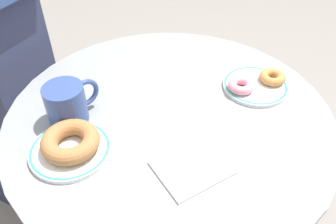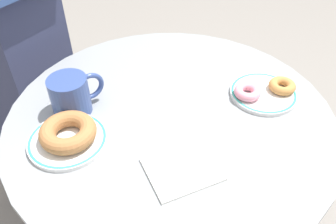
{
  "view_description": "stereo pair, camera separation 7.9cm",
  "coord_description": "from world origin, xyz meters",
  "px_view_note": "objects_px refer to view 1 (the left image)",
  "views": [
    {
      "loc": [
        -0.27,
        -0.56,
        1.27
      ],
      "look_at": [
        -0.01,
        -0.02,
        0.74
      ],
      "focal_mm": 36.97,
      "sensor_mm": 36.0,
      "label": 1
    },
    {
      "loc": [
        -0.2,
        -0.59,
        1.27
      ],
      "look_at": [
        -0.01,
        -0.02,
        0.74
      ],
      "focal_mm": 36.97,
      "sensor_mm": 36.0,
      "label": 2
    }
  ],
  "objects_px": {
    "plate_right": "(255,86)",
    "coffee_mug": "(67,103)",
    "cafe_table": "(169,173)",
    "donut_cinnamon": "(70,141)",
    "donut_old_fashioned": "(272,77)",
    "donut_pink_frosted": "(241,85)",
    "paper_napkin": "(192,167)",
    "plate_left": "(70,150)"
  },
  "relations": [
    {
      "from": "plate_right",
      "to": "donut_old_fashioned",
      "type": "distance_m",
      "value": 0.05
    },
    {
      "from": "plate_left",
      "to": "plate_right",
      "type": "bearing_deg",
      "value": 1.68
    },
    {
      "from": "donut_pink_frosted",
      "to": "paper_napkin",
      "type": "distance_m",
      "value": 0.28
    },
    {
      "from": "plate_left",
      "to": "donut_cinnamon",
      "type": "distance_m",
      "value": 0.02
    },
    {
      "from": "plate_right",
      "to": "coffee_mug",
      "type": "distance_m",
      "value": 0.47
    },
    {
      "from": "donut_pink_frosted",
      "to": "paper_napkin",
      "type": "relative_size",
      "value": 0.48
    },
    {
      "from": "plate_right",
      "to": "donut_old_fashioned",
      "type": "relative_size",
      "value": 2.49
    },
    {
      "from": "plate_right",
      "to": "donut_cinnamon",
      "type": "xyz_separation_m",
      "value": [
        -0.48,
        -0.01,
        0.02
      ]
    },
    {
      "from": "donut_pink_frosted",
      "to": "coffee_mug",
      "type": "height_order",
      "value": "coffee_mug"
    },
    {
      "from": "cafe_table",
      "to": "plate_right",
      "type": "height_order",
      "value": "plate_right"
    },
    {
      "from": "cafe_table",
      "to": "plate_left",
      "type": "xyz_separation_m",
      "value": [
        -0.24,
        -0.02,
        0.24
      ]
    },
    {
      "from": "paper_napkin",
      "to": "coffee_mug",
      "type": "xyz_separation_m",
      "value": [
        -0.19,
        0.25,
        0.04
      ]
    },
    {
      "from": "donut_cinnamon",
      "to": "plate_left",
      "type": "bearing_deg",
      "value": 176.52
    },
    {
      "from": "donut_cinnamon",
      "to": "paper_napkin",
      "type": "distance_m",
      "value": 0.26
    },
    {
      "from": "plate_right",
      "to": "coffee_mug",
      "type": "relative_size",
      "value": 1.28
    },
    {
      "from": "plate_left",
      "to": "donut_cinnamon",
      "type": "xyz_separation_m",
      "value": [
        0.0,
        -0.0,
        0.02
      ]
    },
    {
      "from": "paper_napkin",
      "to": "coffee_mug",
      "type": "distance_m",
      "value": 0.32
    },
    {
      "from": "donut_cinnamon",
      "to": "paper_napkin",
      "type": "relative_size",
      "value": 0.88
    },
    {
      "from": "cafe_table",
      "to": "paper_napkin",
      "type": "bearing_deg",
      "value": -100.88
    },
    {
      "from": "plate_right",
      "to": "donut_cinnamon",
      "type": "distance_m",
      "value": 0.49
    },
    {
      "from": "cafe_table",
      "to": "coffee_mug",
      "type": "bearing_deg",
      "value": 159.49
    },
    {
      "from": "plate_right",
      "to": "paper_napkin",
      "type": "relative_size",
      "value": 1.2
    },
    {
      "from": "donut_cinnamon",
      "to": "coffee_mug",
      "type": "height_order",
      "value": "coffee_mug"
    },
    {
      "from": "donut_old_fashioned",
      "to": "plate_left",
      "type": "bearing_deg",
      "value": -179.08
    },
    {
      "from": "cafe_table",
      "to": "coffee_mug",
      "type": "relative_size",
      "value": 5.97
    },
    {
      "from": "donut_old_fashioned",
      "to": "coffee_mug",
      "type": "distance_m",
      "value": 0.52
    },
    {
      "from": "plate_right",
      "to": "donut_pink_frosted",
      "type": "distance_m",
      "value": 0.05
    },
    {
      "from": "plate_right",
      "to": "donut_pink_frosted",
      "type": "bearing_deg",
      "value": -179.48
    },
    {
      "from": "cafe_table",
      "to": "plate_right",
      "type": "xyz_separation_m",
      "value": [
        0.24,
        -0.01,
        0.24
      ]
    },
    {
      "from": "paper_napkin",
      "to": "plate_right",
      "type": "bearing_deg",
      "value": 30.73
    },
    {
      "from": "plate_left",
      "to": "plate_right",
      "type": "distance_m",
      "value": 0.49
    },
    {
      "from": "cafe_table",
      "to": "donut_old_fashioned",
      "type": "relative_size",
      "value": 11.65
    },
    {
      "from": "plate_right",
      "to": "cafe_table",
      "type": "bearing_deg",
      "value": 178.34
    },
    {
      "from": "plate_left",
      "to": "paper_napkin",
      "type": "bearing_deg",
      "value": -35.47
    },
    {
      "from": "donut_old_fashioned",
      "to": "donut_pink_frosted",
      "type": "xyz_separation_m",
      "value": [
        -0.09,
        0.01,
        0.0
      ]
    },
    {
      "from": "paper_napkin",
      "to": "donut_cinnamon",
      "type": "bearing_deg",
      "value": 143.94
    },
    {
      "from": "donut_pink_frosted",
      "to": "paper_napkin",
      "type": "xyz_separation_m",
      "value": [
        -0.23,
        -0.16,
        -0.02
      ]
    },
    {
      "from": "cafe_table",
      "to": "paper_napkin",
      "type": "distance_m",
      "value": 0.29
    },
    {
      "from": "donut_old_fashioned",
      "to": "coffee_mug",
      "type": "relative_size",
      "value": 0.51
    },
    {
      "from": "cafe_table",
      "to": "coffee_mug",
      "type": "distance_m",
      "value": 0.36
    },
    {
      "from": "plate_right",
      "to": "paper_napkin",
      "type": "bearing_deg",
      "value": -149.27
    },
    {
      "from": "plate_right",
      "to": "coffee_mug",
      "type": "height_order",
      "value": "coffee_mug"
    }
  ]
}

